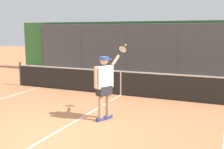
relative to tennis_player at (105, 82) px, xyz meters
name	(u,v)px	position (x,y,z in m)	size (l,w,h in m)	color
ground_plane	(50,136)	(0.69, 1.63, -1.07)	(60.00, 60.00, 0.00)	#C67A4C
fence_backdrop	(154,49)	(0.69, -7.92, 0.41)	(16.90, 1.37, 2.98)	#474C51
tennis_net	(121,83)	(0.69, -3.00, -0.58)	(9.96, 0.09, 1.07)	#2D2D2D
tennis_player	(105,82)	(0.00, 0.00, 0.00)	(0.55, 1.44, 2.09)	navy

